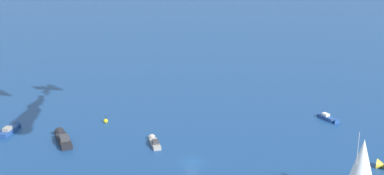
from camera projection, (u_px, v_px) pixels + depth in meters
ground_plane at (192, 162)px, 122.24m from camera, size 2000.00×2000.00×0.00m
motorboat_near_centre at (11, 129)px, 138.11m from camera, size 2.92×7.71×2.18m
motorboat_far_stbd at (63, 139)px, 132.41m from camera, size 6.59×9.90×2.84m
sailboat_offshore at (361, 170)px, 104.55m from camera, size 11.10×8.34×14.16m
motorboat_trailing at (329, 118)px, 145.20m from camera, size 4.96×6.18×1.85m
motorboat_mid_cluster at (154, 142)px, 131.02m from camera, size 3.78×6.89×1.94m
marker_buoy at (106, 121)px, 143.88m from camera, size 1.10×1.10×2.10m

